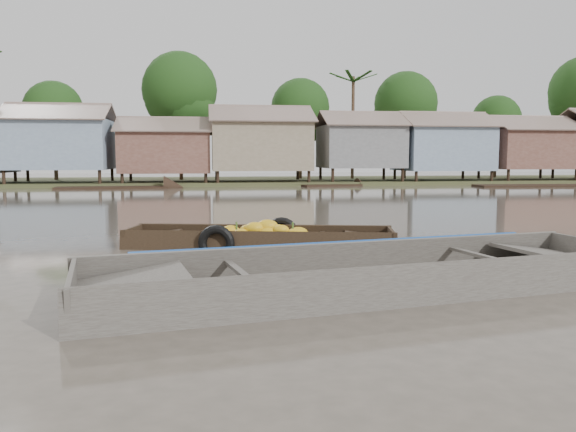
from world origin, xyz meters
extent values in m
plane|color=#494238|center=(0.00, 0.00, 0.00)|extent=(120.00, 120.00, 0.00)
cube|color=#384723|center=(0.00, 33.00, 0.00)|extent=(120.00, 12.00, 0.50)
cube|color=#768BA3|center=(-10.50, 29.50, 2.70)|extent=(6.20, 5.20, 3.20)
cube|color=brown|center=(-10.50, 28.10, 4.75)|extent=(6.60, 3.02, 1.28)
cube|color=brown|center=(-10.50, 30.90, 4.75)|extent=(6.60, 3.02, 1.28)
cube|color=brown|center=(-3.80, 29.50, 2.20)|extent=(5.80, 4.60, 2.70)
cube|color=brown|center=(-3.80, 28.26, 4.00)|extent=(6.20, 2.67, 1.14)
cube|color=brown|center=(-3.80, 30.74, 4.00)|extent=(6.20, 2.67, 1.14)
cube|color=#817159|center=(2.50, 29.50, 2.65)|extent=(6.50, 5.30, 3.30)
cube|color=brown|center=(2.50, 28.07, 4.75)|extent=(6.90, 3.08, 1.31)
cube|color=brown|center=(2.50, 30.93, 4.75)|extent=(6.90, 3.08, 1.31)
cube|color=slate|center=(9.50, 29.50, 2.60)|extent=(5.40, 4.70, 2.90)
cube|color=brown|center=(9.50, 28.23, 4.50)|extent=(5.80, 2.73, 1.17)
cube|color=brown|center=(9.50, 30.77, 4.50)|extent=(5.80, 2.73, 1.17)
cube|color=#768BA3|center=(15.50, 29.50, 2.50)|extent=(6.00, 5.00, 3.10)
cube|color=brown|center=(15.50, 28.15, 4.50)|extent=(6.40, 2.90, 1.24)
cube|color=brown|center=(15.50, 30.85, 4.50)|extent=(6.40, 2.90, 1.24)
cube|color=brown|center=(22.00, 29.50, 2.45)|extent=(5.70, 4.90, 2.80)
cube|color=brown|center=(22.00, 28.18, 4.30)|extent=(6.10, 2.85, 1.21)
cube|color=brown|center=(22.00, 30.82, 4.30)|extent=(6.10, 2.85, 1.21)
cylinder|color=#473323|center=(-12.00, 34.00, 2.45)|extent=(0.28, 0.28, 4.90)
sphere|color=#143611|center=(-12.00, 34.00, 5.25)|extent=(4.20, 4.20, 4.20)
cylinder|color=#473323|center=(-3.00, 33.00, 3.15)|extent=(0.28, 0.28, 6.30)
sphere|color=#143611|center=(-3.00, 33.00, 6.75)|extent=(5.40, 5.40, 5.40)
cylinder|color=#473323|center=(6.00, 34.00, 2.62)|extent=(0.28, 0.28, 5.25)
sphere|color=#143611|center=(6.00, 34.00, 5.62)|extent=(4.50, 4.50, 4.50)
cylinder|color=#473323|center=(14.00, 33.00, 2.80)|extent=(0.28, 0.28, 5.60)
sphere|color=#143611|center=(14.00, 33.00, 6.00)|extent=(4.80, 4.80, 4.80)
cylinder|color=#473323|center=(22.00, 34.00, 2.27)|extent=(0.28, 0.28, 4.55)
sphere|color=#143611|center=(22.00, 34.00, 4.88)|extent=(3.90, 3.90, 3.90)
cylinder|color=#473323|center=(10.00, 33.50, 4.00)|extent=(0.24, 0.24, 8.00)
cube|color=black|center=(0.04, 2.92, -0.08)|extent=(5.62, 2.21, 0.08)
cube|color=black|center=(0.16, 3.51, 0.14)|extent=(5.54, 1.35, 0.52)
cube|color=black|center=(-0.09, 2.34, 0.14)|extent=(5.54, 1.35, 0.52)
cube|color=black|center=(2.73, 2.33, 0.14)|extent=(0.32, 1.21, 0.49)
cube|color=black|center=(2.26, 2.43, 0.20)|extent=(1.16, 1.24, 0.19)
cube|color=black|center=(-2.66, 3.51, 0.14)|extent=(0.32, 1.21, 0.49)
cube|color=black|center=(-2.19, 3.41, 0.20)|extent=(1.16, 1.24, 0.19)
cube|color=black|center=(-1.25, 3.20, 0.24)|extent=(0.35, 1.17, 0.05)
cube|color=black|center=(1.33, 2.64, 0.24)|extent=(0.35, 1.17, 0.05)
ellipsoid|color=gold|center=(-0.89, 2.79, 0.13)|extent=(0.40, 0.32, 0.22)
ellipsoid|color=gold|center=(0.45, 2.67, 0.37)|extent=(0.40, 0.31, 0.22)
ellipsoid|color=gold|center=(0.01, 3.06, 0.34)|extent=(0.48, 0.38, 0.26)
ellipsoid|color=gold|center=(-0.72, 2.79, 0.19)|extent=(0.50, 0.40, 0.27)
ellipsoid|color=gold|center=(0.36, 3.20, 0.24)|extent=(0.44, 0.35, 0.24)
ellipsoid|color=gold|center=(0.17, 2.71, 0.31)|extent=(0.44, 0.35, 0.24)
ellipsoid|color=gold|center=(0.08, 3.00, 0.42)|extent=(0.39, 0.31, 0.21)
ellipsoid|color=gold|center=(0.18, 2.86, 0.44)|extent=(0.52, 0.41, 0.28)
ellipsoid|color=gold|center=(-0.68, 2.78, 0.18)|extent=(0.49, 0.39, 0.27)
ellipsoid|color=gold|center=(-0.09, 2.79, 0.40)|extent=(0.48, 0.38, 0.26)
ellipsoid|color=gold|center=(-0.18, 3.27, 0.32)|extent=(0.40, 0.32, 0.22)
ellipsoid|color=gold|center=(-0.88, 3.07, 0.15)|extent=(0.39, 0.31, 0.22)
ellipsoid|color=gold|center=(-0.73, 2.89, 0.23)|extent=(0.51, 0.40, 0.28)
ellipsoid|color=gold|center=(0.86, 2.96, 0.26)|extent=(0.50, 0.39, 0.27)
ellipsoid|color=gold|center=(-0.58, 3.12, 0.32)|extent=(0.43, 0.34, 0.24)
ellipsoid|color=gold|center=(-0.19, 2.89, 0.35)|extent=(0.47, 0.37, 0.26)
ellipsoid|color=gold|center=(0.38, 2.79, 0.36)|extent=(0.47, 0.37, 0.25)
ellipsoid|color=gold|center=(-0.16, 3.10, 0.33)|extent=(0.45, 0.35, 0.25)
ellipsoid|color=gold|center=(-0.79, 3.06, 0.24)|extent=(0.51, 0.40, 0.28)
ellipsoid|color=gold|center=(-0.37, 2.74, 0.30)|extent=(0.39, 0.31, 0.21)
ellipsoid|color=gold|center=(0.74, 2.62, 0.27)|extent=(0.47, 0.37, 0.26)
ellipsoid|color=gold|center=(0.06, 2.58, 0.20)|extent=(0.41, 0.32, 0.22)
ellipsoid|color=gold|center=(0.89, 2.38, 0.18)|extent=(0.42, 0.33, 0.23)
ellipsoid|color=gold|center=(0.72, 3.06, 0.21)|extent=(0.44, 0.35, 0.24)
ellipsoid|color=gold|center=(-0.84, 3.24, 0.22)|extent=(0.46, 0.37, 0.25)
ellipsoid|color=gold|center=(0.40, 3.23, 0.23)|extent=(0.42, 0.33, 0.23)
ellipsoid|color=gold|center=(-0.06, 3.20, 0.28)|extent=(0.41, 0.33, 0.23)
cylinder|color=#3F6626|center=(-0.45, 3.03, 0.43)|extent=(0.04, 0.04, 0.18)
cylinder|color=#3F6626|center=(0.23, 2.88, 0.43)|extent=(0.04, 0.04, 0.18)
cylinder|color=#3F6626|center=(0.72, 2.77, 0.43)|extent=(0.04, 0.04, 0.18)
torus|color=black|center=(0.57, 3.50, 0.16)|extent=(0.81, 0.34, 0.79)
torus|color=black|center=(-0.89, 2.43, 0.16)|extent=(0.77, 0.34, 0.75)
cube|color=#3B3632|center=(1.31, -1.18, -0.08)|extent=(8.31, 3.20, 0.08)
cube|color=#3B3632|center=(1.13, -0.20, 0.21)|extent=(8.19, 1.68, 0.66)
cube|color=#3B3632|center=(1.49, -2.16, 0.21)|extent=(8.19, 1.68, 0.66)
cube|color=#3B3632|center=(4.61, -0.57, 0.29)|extent=(1.70, 1.98, 0.26)
cube|color=#3B3632|center=(-2.68, -1.92, 0.21)|extent=(0.43, 2.00, 0.63)
cube|color=#3B3632|center=(-1.99, -1.79, 0.29)|extent=(1.70, 1.98, 0.26)
cube|color=#3B3632|center=(-0.60, -1.53, 0.34)|extent=(0.45, 1.93, 0.05)
cube|color=#3B3632|center=(3.22, -0.83, 0.34)|extent=(0.45, 1.93, 0.05)
cube|color=#665E54|center=(1.31, -1.18, -0.03)|extent=(6.37, 2.69, 0.02)
cube|color=navy|center=(1.12, -0.14, 0.47)|extent=(6.62, 1.32, 0.16)
torus|color=olive|center=(3.12, -1.18, 0.00)|extent=(0.46, 0.46, 0.07)
torus|color=olive|center=(3.12, -1.18, 0.05)|extent=(0.38, 0.38, 0.07)
cube|color=black|center=(6.94, 26.86, -0.05)|extent=(4.16, 1.97, 0.35)
cube|color=black|center=(20.47, 24.54, -0.05)|extent=(9.16, 2.51, 0.35)
cube|color=black|center=(-6.75, 26.02, -0.05)|extent=(6.62, 1.69, 0.35)
camera|label=1|loc=(-1.03, -8.84, 1.89)|focal=35.00mm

